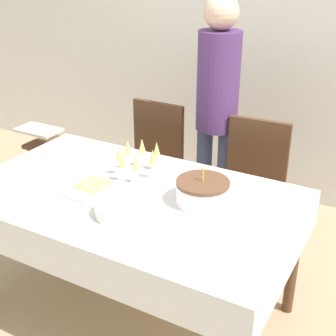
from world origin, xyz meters
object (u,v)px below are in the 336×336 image
object	(u,v)px
champagne_tray	(137,162)
high_chair	(49,153)
dining_chair_far_right	(250,188)
person_standing	(217,99)
dining_chair_far_left	(151,164)
plate_stack_main	(120,209)
birthday_cake	(203,192)

from	to	relation	value
champagne_tray	high_chair	bearing A→B (deg)	156.08
dining_chair_far_right	person_standing	xyz separation A→B (m)	(-0.33, 0.18, 0.50)
person_standing	high_chair	distance (m)	1.41
champagne_tray	high_chair	size ratio (longest dim) A/B	0.48
champagne_tray	person_standing	bearing A→B (deg)	81.72
dining_chair_far_right	high_chair	size ratio (longest dim) A/B	1.35
champagne_tray	person_standing	distance (m)	0.84
dining_chair_far_left	high_chair	xyz separation A→B (m)	(-0.85, -0.13, -0.04)
dining_chair_far_left	person_standing	size ratio (longest dim) A/B	0.57
dining_chair_far_left	champagne_tray	bearing A→B (deg)	-64.74
person_standing	dining_chair_far_left	bearing A→B (deg)	-157.16
champagne_tray	plate_stack_main	size ratio (longest dim) A/B	1.44
high_chair	dining_chair_far_left	bearing A→B (deg)	8.46
dining_chair_far_right	high_chair	world-z (taller)	dining_chair_far_right
dining_chair_far_left	high_chair	distance (m)	0.86
plate_stack_main	dining_chair_far_right	bearing A→B (deg)	73.81
birthday_cake	person_standing	size ratio (longest dim) A/B	0.16
dining_chair_far_left	high_chair	size ratio (longest dim) A/B	1.35
dining_chair_far_left	dining_chair_far_right	bearing A→B (deg)	-0.01
plate_stack_main	birthday_cake	bearing A→B (deg)	45.40
champagne_tray	dining_chair_far_right	bearing A→B (deg)	54.65
birthday_cake	dining_chair_far_left	bearing A→B (deg)	135.40
plate_stack_main	high_chair	distance (m)	1.62
dining_chair_far_left	plate_stack_main	world-z (taller)	dining_chair_far_left
plate_stack_main	person_standing	bearing A→B (deg)	91.62
birthday_cake	plate_stack_main	xyz separation A→B (m)	(-0.29, -0.30, -0.03)
person_standing	high_chair	bearing A→B (deg)	-166.57
dining_chair_far_right	plate_stack_main	world-z (taller)	dining_chair_far_right
plate_stack_main	person_standing	xyz separation A→B (m)	(-0.03, 1.21, 0.21)
dining_chair_far_left	plate_stack_main	bearing A→B (deg)	-66.26
person_standing	high_chair	world-z (taller)	person_standing
dining_chair_far_right	person_standing	distance (m)	0.62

